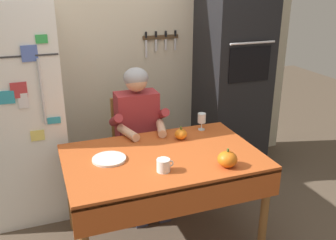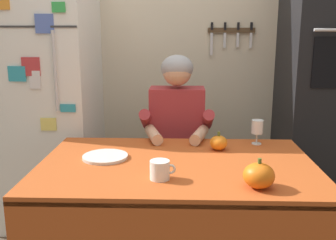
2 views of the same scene
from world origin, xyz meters
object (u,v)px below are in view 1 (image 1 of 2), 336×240
(wall_oven, at_px, (232,73))
(serving_tray, at_px, (109,159))
(coffee_mug, at_px, (164,165))
(pumpkin_large, at_px, (227,159))
(pumpkin_medium, at_px, (181,134))
(chair_behind_person, at_px, (134,143))
(dining_table, at_px, (164,167))
(seated_person, at_px, (139,127))
(wine_glass, at_px, (202,119))
(refrigerator, at_px, (20,112))

(wall_oven, height_order, serving_tray, wall_oven)
(coffee_mug, bearing_deg, pumpkin_large, -11.21)
(serving_tray, bearing_deg, pumpkin_medium, 15.49)
(wall_oven, relative_size, chair_behind_person, 2.26)
(dining_table, distance_m, coffee_mug, 0.25)
(serving_tray, bearing_deg, chair_behind_person, 62.62)
(wall_oven, relative_size, coffee_mug, 17.85)
(dining_table, height_order, seated_person, seated_person)
(wine_glass, bearing_deg, refrigerator, 159.98)
(wall_oven, distance_m, wine_glass, 0.83)
(pumpkin_medium, xyz_separation_m, serving_tray, (-0.61, -0.17, -0.03))
(wall_oven, distance_m, seated_person, 1.15)
(refrigerator, relative_size, wine_glass, 12.33)
(pumpkin_medium, bearing_deg, chair_behind_person, 113.67)
(wine_glass, bearing_deg, dining_table, -141.88)
(coffee_mug, distance_m, pumpkin_large, 0.43)
(dining_table, xyz_separation_m, chair_behind_person, (-0.01, 0.79, -0.14))
(refrigerator, xyz_separation_m, wine_glass, (1.42, -0.52, -0.06))
(refrigerator, bearing_deg, pumpkin_medium, -28.33)
(pumpkin_large, bearing_deg, pumpkin_medium, 102.64)
(wall_oven, bearing_deg, serving_tray, -149.38)
(wine_glass, bearing_deg, chair_behind_person, 138.14)
(refrigerator, xyz_separation_m, seated_person, (0.94, -0.28, -0.16))
(wall_oven, xyz_separation_m, serving_tray, (-1.43, -0.85, -0.30))
(chair_behind_person, distance_m, wine_glass, 0.72)
(wine_glass, relative_size, pumpkin_large, 1.08)
(refrigerator, height_order, wine_glass, refrigerator)
(coffee_mug, bearing_deg, wall_oven, 45.16)
(coffee_mug, height_order, wine_glass, wine_glass)
(dining_table, xyz_separation_m, pumpkin_medium, (0.23, 0.25, 0.13))
(seated_person, relative_size, pumpkin_large, 9.20)
(wine_glass, height_order, serving_tray, wine_glass)
(dining_table, height_order, coffee_mug, coffee_mug)
(coffee_mug, relative_size, serving_tray, 0.49)
(chair_behind_person, height_order, pumpkin_medium, chair_behind_person)
(pumpkin_large, height_order, pumpkin_medium, pumpkin_large)
(seated_person, bearing_deg, wall_oven, 16.77)
(chair_behind_person, relative_size, coffee_mug, 7.91)
(refrigerator, bearing_deg, seated_person, -16.51)
(refrigerator, xyz_separation_m, pumpkin_large, (1.30, -1.17, -0.11))
(dining_table, bearing_deg, coffee_mug, -109.56)
(wall_oven, distance_m, pumpkin_medium, 1.10)
(refrigerator, height_order, serving_tray, refrigerator)
(refrigerator, distance_m, dining_table, 1.32)
(coffee_mug, relative_size, pumpkin_large, 0.87)
(chair_behind_person, relative_size, pumpkin_medium, 8.88)
(pumpkin_medium, distance_m, serving_tray, 0.63)
(pumpkin_large, height_order, serving_tray, pumpkin_large)
(wall_oven, relative_size, dining_table, 1.50)
(chair_behind_person, xyz_separation_m, seated_person, (0.00, -0.19, 0.23))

